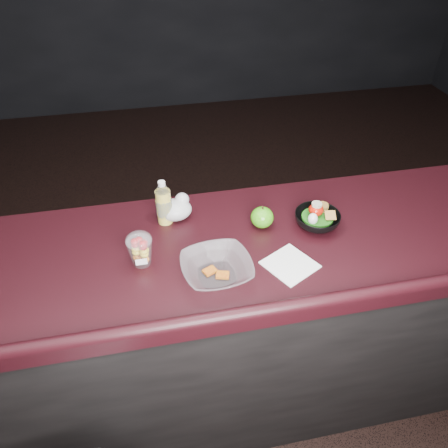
% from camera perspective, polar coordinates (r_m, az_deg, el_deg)
% --- Properties ---
extents(room_shell, '(8.00, 8.00, 8.00)m').
position_cam_1_polar(room_shell, '(0.98, 4.10, 22.30)').
color(room_shell, black).
rests_on(room_shell, ground).
extents(counter, '(4.06, 0.71, 1.02)m').
position_cam_1_polar(counter, '(2.02, 0.14, -13.63)').
color(counter, black).
rests_on(counter, ground).
extents(lemonade_bottle, '(0.06, 0.06, 0.19)m').
position_cam_1_polar(lemonade_bottle, '(1.72, -7.86, 2.42)').
color(lemonade_bottle, yellow).
rests_on(lemonade_bottle, counter).
extents(fruit_cup, '(0.09, 0.09, 0.13)m').
position_cam_1_polar(fruit_cup, '(1.56, -10.92, -3.18)').
color(fruit_cup, white).
rests_on(fruit_cup, counter).
extents(green_apple, '(0.09, 0.09, 0.09)m').
position_cam_1_polar(green_apple, '(1.71, 5.00, 0.88)').
color(green_apple, '#2B8C10').
rests_on(green_apple, counter).
extents(plastic_bag, '(0.14, 0.11, 0.10)m').
position_cam_1_polar(plastic_bag, '(1.76, -6.32, 2.03)').
color(plastic_bag, silver).
rests_on(plastic_bag, counter).
extents(snack_bowl, '(0.23, 0.23, 0.10)m').
position_cam_1_polar(snack_bowl, '(1.75, 12.03, 0.71)').
color(snack_bowl, black).
rests_on(snack_bowl, counter).
extents(takeout_bowl, '(0.27, 0.27, 0.06)m').
position_cam_1_polar(takeout_bowl, '(1.51, -0.95, -5.88)').
color(takeout_bowl, silver).
rests_on(takeout_bowl, counter).
extents(paper_napkin, '(0.22, 0.22, 0.00)m').
position_cam_1_polar(paper_napkin, '(1.58, 8.61, -5.26)').
color(paper_napkin, white).
rests_on(paper_napkin, counter).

